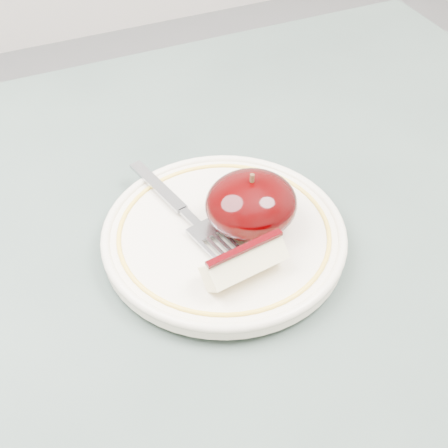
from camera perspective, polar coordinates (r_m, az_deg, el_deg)
name	(u,v)px	position (r m, az deg, el deg)	size (l,w,h in m)	color
table	(265,353)	(0.62, 3.80, -11.68)	(0.90, 0.90, 0.75)	brown
plate	(224,235)	(0.58, 0.00, -1.01)	(0.23, 0.23, 0.02)	#ECE3C6
apple_half	(251,204)	(0.56, 2.50, 1.85)	(0.08, 0.08, 0.06)	black
apple_wedge	(244,262)	(0.52, 1.87, -3.48)	(0.08, 0.04, 0.03)	#FFF4BB
fork	(183,211)	(0.59, -3.75, 1.22)	(0.06, 0.17, 0.00)	gray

